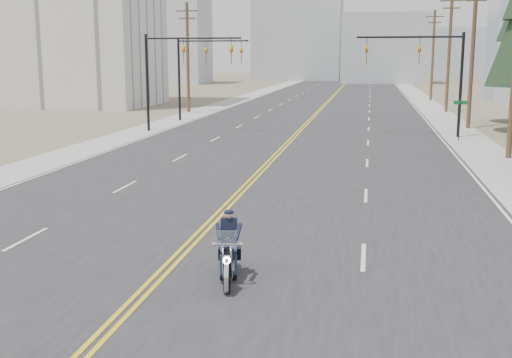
% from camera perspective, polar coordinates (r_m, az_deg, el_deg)
% --- Properties ---
extents(ground_plane, '(400.00, 400.00, 0.00)m').
position_cam_1_polar(ground_plane, '(15.01, -10.47, -10.50)').
color(ground_plane, '#776D56').
rests_on(ground_plane, ground).
extents(road, '(20.00, 200.00, 0.01)m').
position_cam_1_polar(road, '(83.39, 6.61, 7.05)').
color(road, '#303033').
rests_on(road, ground).
extents(sidewalk_left, '(3.00, 200.00, 0.01)m').
position_cam_1_polar(sidewalk_left, '(84.86, -1.22, 7.18)').
color(sidewalk_left, '#A5A5A0').
rests_on(sidewalk_left, ground).
extents(sidewalk_right, '(3.00, 200.00, 0.01)m').
position_cam_1_polar(sidewalk_right, '(83.49, 14.57, 6.78)').
color(sidewalk_right, '#A5A5A0').
rests_on(sidewalk_right, ground).
extents(traffic_mast_left, '(7.10, 0.26, 7.00)m').
position_cam_1_polar(traffic_mast_left, '(47.19, -7.35, 10.17)').
color(traffic_mast_left, black).
rests_on(traffic_mast_left, ground).
extents(traffic_mast_right, '(7.10, 0.26, 7.00)m').
position_cam_1_polar(traffic_mast_right, '(45.23, 15.27, 9.86)').
color(traffic_mast_right, black).
rests_on(traffic_mast_right, ground).
extents(traffic_mast_far, '(6.10, 0.26, 7.00)m').
position_cam_1_polar(traffic_mast_far, '(54.97, -5.17, 10.23)').
color(traffic_mast_far, black).
rests_on(traffic_mast_far, ground).
extents(street_sign, '(0.90, 0.06, 2.62)m').
position_cam_1_polar(street_sign, '(43.59, 17.69, 5.58)').
color(street_sign, black).
rests_on(street_sign, ground).
extents(utility_pole_c, '(2.20, 0.30, 11.00)m').
position_cam_1_polar(utility_pole_c, '(51.60, 18.69, 10.63)').
color(utility_pole_c, brown).
rests_on(utility_pole_c, ground).
extents(utility_pole_d, '(2.20, 0.30, 11.50)m').
position_cam_1_polar(utility_pole_d, '(66.48, 16.80, 10.88)').
color(utility_pole_d, brown).
rests_on(utility_pole_d, ground).
extents(utility_pole_e, '(2.20, 0.30, 11.00)m').
position_cam_1_polar(utility_pole_e, '(83.39, 15.45, 10.67)').
color(utility_pole_e, brown).
rests_on(utility_pole_e, ground).
extents(utility_pole_left, '(2.20, 0.30, 10.50)m').
position_cam_1_polar(utility_pole_left, '(63.53, -6.09, 10.83)').
color(utility_pole_left, brown).
rests_on(utility_pole_left, ground).
extents(haze_bldg_a, '(14.00, 12.00, 22.00)m').
position_cam_1_polar(haze_bldg_a, '(134.29, -7.51, 13.13)').
color(haze_bldg_a, '#B7BCC6').
rests_on(haze_bldg_a, ground).
extents(haze_bldg_b, '(18.00, 14.00, 14.00)m').
position_cam_1_polar(haze_bldg_b, '(138.10, 11.50, 11.28)').
color(haze_bldg_b, '#ADB2B7').
rests_on(haze_bldg_b, ground).
extents(haze_bldg_d, '(20.00, 15.00, 26.00)m').
position_cam_1_polar(haze_bldg_d, '(154.19, 3.80, 13.64)').
color(haze_bldg_d, '#ADB2B7').
rests_on(haze_bldg_d, ground).
extents(haze_bldg_e, '(14.00, 14.00, 12.00)m').
position_cam_1_polar(haze_bldg_e, '(164.28, 17.33, 10.56)').
color(haze_bldg_e, '#B7BCC6').
rests_on(haze_bldg_e, ground).
extents(haze_bldg_f, '(12.00, 12.00, 16.00)m').
position_cam_1_polar(haze_bldg_f, '(153.30, -11.23, 11.60)').
color(haze_bldg_f, '#ADB2B7').
rests_on(haze_bldg_f, ground).
extents(motorcyclist, '(1.31, 2.35, 1.73)m').
position_cam_1_polar(motorcyclist, '(15.66, -2.46, -6.06)').
color(motorcyclist, black).
rests_on(motorcyclist, ground).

